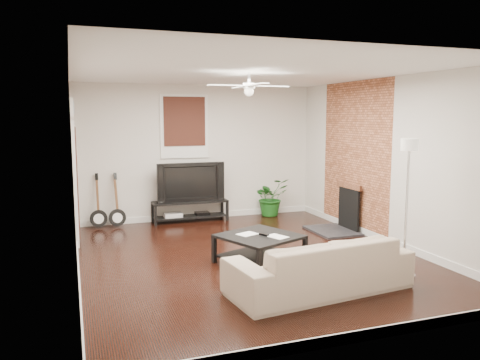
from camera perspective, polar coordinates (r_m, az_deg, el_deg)
The scene contains 14 objects.
room at distance 7.23m, azimuth 1.06°, elevation 1.57°, with size 5.01×6.01×2.81m.
brick_accent at distance 9.25m, azimuth 13.44°, elevation 2.68°, with size 0.02×2.20×2.80m, color brown.
fireplace at distance 9.22m, azimuth 11.75°, elevation -3.19°, with size 0.80×1.10×0.92m, color black.
window_back at distance 9.96m, azimuth -6.60°, elevation 6.34°, with size 1.00×0.06×1.30m, color black.
door_left at distance 8.68m, azimuth -18.95°, elevation 1.17°, with size 0.08×1.00×2.50m, color white.
tv_stand at distance 9.97m, azimuth -5.93°, elevation -3.68°, with size 1.54×0.41×0.43m, color black.
tv at distance 9.89m, azimuth -6.01°, elevation -0.17°, with size 1.38×0.18×0.80m, color black.
coffee_table at distance 7.16m, azimuth 2.31°, elevation -8.18°, with size 1.01×1.01×0.42m, color black.
sofa at distance 6.11m, azimuth 9.39°, elevation -9.87°, with size 2.30×0.90×0.67m, color #C3B392.
floor_lamp at distance 6.78m, azimuth 19.15°, elevation -3.19°, with size 0.31×0.31×1.88m, color silver, non-canonical shape.
potted_plant at distance 10.48m, azimuth 3.66°, elevation -2.02°, with size 0.74×0.64×0.82m, color #195A1A.
guitar_left at distance 9.63m, azimuth -16.50°, elevation -2.41°, with size 0.33×0.23×1.07m, color black, non-canonical shape.
guitar_right at distance 9.63m, azimuth -14.41°, elevation -2.35°, with size 0.33×0.23×1.07m, color black, non-canonical shape.
ceiling_fan at distance 7.21m, azimuth 1.08°, elevation 11.10°, with size 1.24×1.24×0.32m, color white, non-canonical shape.
Camera 1 is at (-2.52, -6.74, 2.16)m, focal length 35.98 mm.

